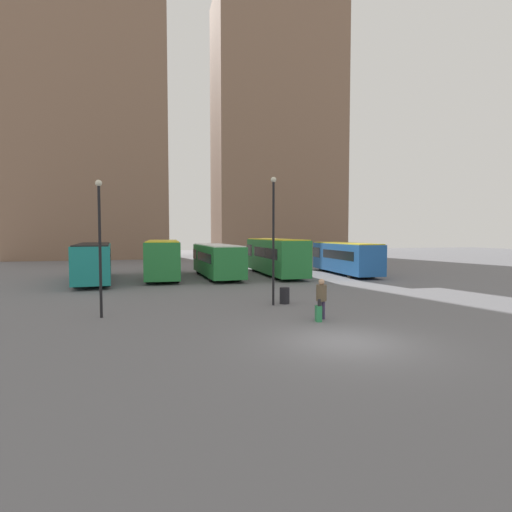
{
  "coord_description": "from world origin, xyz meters",
  "views": [
    {
      "loc": [
        -6.29,
        -12.09,
        3.64
      ],
      "look_at": [
        0.8,
        15.11,
        2.1
      ],
      "focal_mm": 28.0,
      "sensor_mm": 36.0,
      "label": 1
    }
  ],
  "objects_px": {
    "bus_0": "(94,261)",
    "bus_1": "(163,258)",
    "bus_2": "(217,259)",
    "bus_3": "(275,255)",
    "trash_bin": "(285,296)",
    "lamp_post_1": "(100,238)",
    "traveler": "(321,295)",
    "suitcase": "(318,313)",
    "bus_4": "(345,257)",
    "lamp_post_0": "(273,231)"
  },
  "relations": [
    {
      "from": "suitcase",
      "to": "lamp_post_1",
      "type": "relative_size",
      "value": 0.16
    },
    {
      "from": "bus_2",
      "to": "bus_3",
      "type": "relative_size",
      "value": 0.87
    },
    {
      "from": "bus_2",
      "to": "bus_3",
      "type": "height_order",
      "value": "bus_3"
    },
    {
      "from": "bus_0",
      "to": "lamp_post_1",
      "type": "relative_size",
      "value": 1.86
    },
    {
      "from": "bus_1",
      "to": "bus_3",
      "type": "xyz_separation_m",
      "value": [
        9.71,
        0.05,
        0.06
      ]
    },
    {
      "from": "bus_4",
      "to": "lamp_post_0",
      "type": "bearing_deg",
      "value": 143.05
    },
    {
      "from": "bus_4",
      "to": "trash_bin",
      "type": "height_order",
      "value": "bus_4"
    },
    {
      "from": "bus_2",
      "to": "trash_bin",
      "type": "bearing_deg",
      "value": -176.71
    },
    {
      "from": "bus_2",
      "to": "bus_4",
      "type": "distance_m",
      "value": 11.67
    },
    {
      "from": "lamp_post_1",
      "to": "lamp_post_0",
      "type": "bearing_deg",
      "value": 7.06
    },
    {
      "from": "bus_0",
      "to": "lamp_post_1",
      "type": "height_order",
      "value": "lamp_post_1"
    },
    {
      "from": "traveler",
      "to": "lamp_post_0",
      "type": "distance_m",
      "value": 4.74
    },
    {
      "from": "bus_2",
      "to": "lamp_post_0",
      "type": "bearing_deg",
      "value": -179.75
    },
    {
      "from": "suitcase",
      "to": "bus_4",
      "type": "bearing_deg",
      "value": -22.1
    },
    {
      "from": "bus_2",
      "to": "trash_bin",
      "type": "xyz_separation_m",
      "value": [
        1.4,
        -13.64,
        -1.08
      ]
    },
    {
      "from": "lamp_post_0",
      "to": "bus_1",
      "type": "bearing_deg",
      "value": 109.48
    },
    {
      "from": "lamp_post_1",
      "to": "suitcase",
      "type": "bearing_deg",
      "value": -19.47
    },
    {
      "from": "lamp_post_0",
      "to": "bus_3",
      "type": "bearing_deg",
      "value": 72.47
    },
    {
      "from": "bus_0",
      "to": "bus_3",
      "type": "xyz_separation_m",
      "value": [
        14.93,
        1.21,
        0.16
      ]
    },
    {
      "from": "lamp_post_1",
      "to": "trash_bin",
      "type": "bearing_deg",
      "value": 8.4
    },
    {
      "from": "suitcase",
      "to": "bus_1",
      "type": "bearing_deg",
      "value": 25.4
    },
    {
      "from": "bus_1",
      "to": "suitcase",
      "type": "distance_m",
      "value": 19.55
    },
    {
      "from": "lamp_post_1",
      "to": "trash_bin",
      "type": "height_order",
      "value": "lamp_post_1"
    },
    {
      "from": "lamp_post_0",
      "to": "bus_0",
      "type": "bearing_deg",
      "value": 127.82
    },
    {
      "from": "bus_0",
      "to": "bus_2",
      "type": "relative_size",
      "value": 1.1
    },
    {
      "from": "bus_0",
      "to": "trash_bin",
      "type": "xyz_separation_m",
      "value": [
        11.05,
        -13.02,
        -1.17
      ]
    },
    {
      "from": "lamp_post_1",
      "to": "traveler",
      "type": "bearing_deg",
      "value": -16.52
    },
    {
      "from": "bus_3",
      "to": "lamp_post_1",
      "type": "xyz_separation_m",
      "value": [
        -12.74,
        -15.54,
        1.74
      ]
    },
    {
      "from": "bus_0",
      "to": "trash_bin",
      "type": "height_order",
      "value": "bus_0"
    },
    {
      "from": "trash_bin",
      "to": "bus_0",
      "type": "bearing_deg",
      "value": 130.33
    },
    {
      "from": "bus_4",
      "to": "lamp_post_1",
      "type": "distance_m",
      "value": 24.12
    },
    {
      "from": "bus_3",
      "to": "traveler",
      "type": "xyz_separation_m",
      "value": [
        -3.59,
        -18.26,
        -0.72
      ]
    },
    {
      "from": "lamp_post_1",
      "to": "bus_3",
      "type": "bearing_deg",
      "value": 50.65
    },
    {
      "from": "bus_1",
      "to": "lamp_post_1",
      "type": "bearing_deg",
      "value": 170.95
    },
    {
      "from": "bus_1",
      "to": "bus_3",
      "type": "relative_size",
      "value": 0.88
    },
    {
      "from": "traveler",
      "to": "lamp_post_0",
      "type": "xyz_separation_m",
      "value": [
        -1.0,
        3.73,
        2.75
      ]
    },
    {
      "from": "bus_1",
      "to": "lamp_post_1",
      "type": "xyz_separation_m",
      "value": [
        -3.03,
        -15.49,
        1.8
      ]
    },
    {
      "from": "suitcase",
      "to": "trash_bin",
      "type": "height_order",
      "value": "suitcase"
    },
    {
      "from": "bus_4",
      "to": "lamp_post_1",
      "type": "bearing_deg",
      "value": 129.33
    },
    {
      "from": "bus_0",
      "to": "bus_1",
      "type": "height_order",
      "value": "bus_1"
    },
    {
      "from": "bus_3",
      "to": "bus_0",
      "type": "bearing_deg",
      "value": 95.08
    },
    {
      "from": "bus_2",
      "to": "bus_4",
      "type": "bearing_deg",
      "value": -94.42
    },
    {
      "from": "bus_0",
      "to": "traveler",
      "type": "distance_m",
      "value": 20.48
    },
    {
      "from": "bus_3",
      "to": "bus_4",
      "type": "xyz_separation_m",
      "value": [
        6.38,
        -0.97,
        -0.19
      ]
    },
    {
      "from": "bus_2",
      "to": "suitcase",
      "type": "relative_size",
      "value": 10.43
    },
    {
      "from": "traveler",
      "to": "trash_bin",
      "type": "height_order",
      "value": "traveler"
    },
    {
      "from": "bus_3",
      "to": "suitcase",
      "type": "distance_m",
      "value": 19.12
    },
    {
      "from": "bus_1",
      "to": "lamp_post_0",
      "type": "xyz_separation_m",
      "value": [
        5.12,
        -14.48,
        2.09
      ]
    },
    {
      "from": "traveler",
      "to": "trash_bin",
      "type": "distance_m",
      "value": 4.08
    },
    {
      "from": "traveler",
      "to": "bus_0",
      "type": "bearing_deg",
      "value": 41.7
    }
  ]
}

